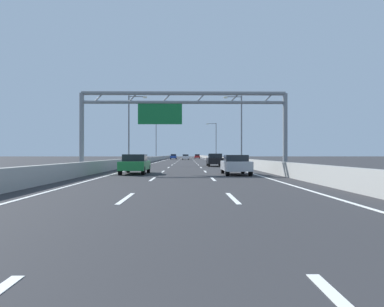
# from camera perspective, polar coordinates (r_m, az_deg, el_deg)

# --- Properties ---
(ground_plane) EXTENTS (260.00, 260.00, 0.00)m
(ground_plane) POSITION_cam_1_polar(r_m,az_deg,el_deg) (99.30, -0.95, -0.96)
(ground_plane) COLOR #2D2D30
(lane_dash_left_1) EXTENTS (0.16, 3.00, 0.01)m
(lane_dash_left_1) POSITION_cam_1_polar(r_m,az_deg,el_deg) (12.06, -10.70, -7.17)
(lane_dash_left_1) COLOR white
(lane_dash_left_1) RESTS_ON ground_plane
(lane_dash_left_2) EXTENTS (0.16, 3.00, 0.01)m
(lane_dash_left_2) POSITION_cam_1_polar(r_m,az_deg,el_deg) (20.94, -6.45, -4.17)
(lane_dash_left_2) COLOR white
(lane_dash_left_2) RESTS_ON ground_plane
(lane_dash_left_3) EXTENTS (0.16, 3.00, 0.01)m
(lane_dash_left_3) POSITION_cam_1_polar(r_m,az_deg,el_deg) (29.90, -4.75, -2.95)
(lane_dash_left_3) COLOR white
(lane_dash_left_3) RESTS_ON ground_plane
(lane_dash_left_4) EXTENTS (0.16, 3.00, 0.01)m
(lane_dash_left_4) POSITION_cam_1_polar(r_m,az_deg,el_deg) (38.87, -3.83, -2.29)
(lane_dash_left_4) COLOR white
(lane_dash_left_4) RESTS_ON ground_plane
(lane_dash_left_5) EXTENTS (0.16, 3.00, 0.01)m
(lane_dash_left_5) POSITION_cam_1_polar(r_m,az_deg,el_deg) (47.85, -3.26, -1.88)
(lane_dash_left_5) COLOR white
(lane_dash_left_5) RESTS_ON ground_plane
(lane_dash_left_6) EXTENTS (0.16, 3.00, 0.01)m
(lane_dash_left_6) POSITION_cam_1_polar(r_m,az_deg,el_deg) (56.84, -2.87, -1.60)
(lane_dash_left_6) COLOR white
(lane_dash_left_6) RESTS_ON ground_plane
(lane_dash_left_7) EXTENTS (0.16, 3.00, 0.01)m
(lane_dash_left_7) POSITION_cam_1_polar(r_m,az_deg,el_deg) (65.84, -2.59, -1.39)
(lane_dash_left_7) COLOR white
(lane_dash_left_7) RESTS_ON ground_plane
(lane_dash_left_8) EXTENTS (0.16, 3.00, 0.01)m
(lane_dash_left_8) POSITION_cam_1_polar(r_m,az_deg,el_deg) (74.83, -2.37, -1.24)
(lane_dash_left_8) COLOR white
(lane_dash_left_8) RESTS_ON ground_plane
(lane_dash_left_9) EXTENTS (0.16, 3.00, 0.01)m
(lane_dash_left_9) POSITION_cam_1_polar(r_m,az_deg,el_deg) (83.83, -2.21, -1.12)
(lane_dash_left_9) COLOR white
(lane_dash_left_9) RESTS_ON ground_plane
(lane_dash_left_10) EXTENTS (0.16, 3.00, 0.01)m
(lane_dash_left_10) POSITION_cam_1_polar(r_m,az_deg,el_deg) (92.82, -2.07, -1.02)
(lane_dash_left_10) COLOR white
(lane_dash_left_10) RESTS_ON ground_plane
(lane_dash_left_11) EXTENTS (0.16, 3.00, 0.01)m
(lane_dash_left_11) POSITION_cam_1_polar(r_m,az_deg,el_deg) (101.82, -1.96, -0.94)
(lane_dash_left_11) COLOR white
(lane_dash_left_11) RESTS_ON ground_plane
(lane_dash_left_12) EXTENTS (0.16, 3.00, 0.01)m
(lane_dash_left_12) POSITION_cam_1_polar(r_m,az_deg,el_deg) (110.82, -1.86, -0.87)
(lane_dash_left_12) COLOR white
(lane_dash_left_12) RESTS_ON ground_plane
(lane_dash_left_13) EXTENTS (0.16, 3.00, 0.01)m
(lane_dash_left_13) POSITION_cam_1_polar(r_m,az_deg,el_deg) (119.81, -1.78, -0.81)
(lane_dash_left_13) COLOR white
(lane_dash_left_13) RESTS_ON ground_plane
(lane_dash_left_14) EXTENTS (0.16, 3.00, 0.01)m
(lane_dash_left_14) POSITION_cam_1_polar(r_m,az_deg,el_deg) (128.81, -1.71, -0.76)
(lane_dash_left_14) COLOR white
(lane_dash_left_14) RESTS_ON ground_plane
(lane_dash_left_15) EXTENTS (0.16, 3.00, 0.01)m
(lane_dash_left_15) POSITION_cam_1_polar(r_m,az_deg,el_deg) (137.81, -1.65, -0.72)
(lane_dash_left_15) COLOR white
(lane_dash_left_15) RESTS_ON ground_plane
(lane_dash_left_16) EXTENTS (0.16, 3.00, 0.01)m
(lane_dash_left_16) POSITION_cam_1_polar(r_m,az_deg,el_deg) (146.81, -1.60, -0.68)
(lane_dash_left_16) COLOR white
(lane_dash_left_16) RESTS_ON ground_plane
(lane_dash_left_17) EXTENTS (0.16, 3.00, 0.01)m
(lane_dash_left_17) POSITION_cam_1_polar(r_m,az_deg,el_deg) (155.81, -1.56, -0.65)
(lane_dash_left_17) COLOR white
(lane_dash_left_17) RESTS_ON ground_plane
(lane_dash_right_1) EXTENTS (0.16, 3.00, 0.01)m
(lane_dash_right_1) POSITION_cam_1_polar(r_m,az_deg,el_deg) (11.98, 6.67, -7.22)
(lane_dash_right_1) COLOR white
(lane_dash_right_1) RESTS_ON ground_plane
(lane_dash_right_2) EXTENTS (0.16, 3.00, 0.01)m
(lane_dash_right_2) POSITION_cam_1_polar(r_m,az_deg,el_deg) (20.90, 3.45, -4.18)
(lane_dash_right_2) COLOR white
(lane_dash_right_2) RESTS_ON ground_plane
(lane_dash_right_3) EXTENTS (0.16, 3.00, 0.01)m
(lane_dash_right_3) POSITION_cam_1_polar(r_m,az_deg,el_deg) (29.86, 2.17, -2.95)
(lane_dash_right_3) COLOR white
(lane_dash_right_3) RESTS_ON ground_plane
(lane_dash_right_4) EXTENTS (0.16, 3.00, 0.01)m
(lane_dash_right_4) POSITION_cam_1_polar(r_m,az_deg,el_deg) (38.85, 1.48, -2.29)
(lane_dash_right_4) COLOR white
(lane_dash_right_4) RESTS_ON ground_plane
(lane_dash_right_5) EXTENTS (0.16, 3.00, 0.01)m
(lane_dash_right_5) POSITION_cam_1_polar(r_m,az_deg,el_deg) (47.84, 1.05, -1.88)
(lane_dash_right_5) COLOR white
(lane_dash_right_5) RESTS_ON ground_plane
(lane_dash_right_6) EXTENTS (0.16, 3.00, 0.01)m
(lane_dash_right_6) POSITION_cam_1_polar(r_m,az_deg,el_deg) (56.83, 0.76, -1.60)
(lane_dash_right_6) COLOR white
(lane_dash_right_6) RESTS_ON ground_plane
(lane_dash_right_7) EXTENTS (0.16, 3.00, 0.01)m
(lane_dash_right_7) POSITION_cam_1_polar(r_m,az_deg,el_deg) (65.82, 0.54, -1.39)
(lane_dash_right_7) COLOR white
(lane_dash_right_7) RESTS_ON ground_plane
(lane_dash_right_8) EXTENTS (0.16, 3.00, 0.01)m
(lane_dash_right_8) POSITION_cam_1_polar(r_m,az_deg,el_deg) (74.82, 0.38, -1.24)
(lane_dash_right_8) COLOR white
(lane_dash_right_8) RESTS_ON ground_plane
(lane_dash_right_9) EXTENTS (0.16, 3.00, 0.01)m
(lane_dash_right_9) POSITION_cam_1_polar(r_m,az_deg,el_deg) (83.81, 0.26, -1.12)
(lane_dash_right_9) COLOR white
(lane_dash_right_9) RESTS_ON ground_plane
(lane_dash_right_10) EXTENTS (0.16, 3.00, 0.01)m
(lane_dash_right_10) POSITION_cam_1_polar(r_m,az_deg,el_deg) (92.81, 0.15, -1.02)
(lane_dash_right_10) COLOR white
(lane_dash_right_10) RESTS_ON ground_plane
(lane_dash_right_11) EXTENTS (0.16, 3.00, 0.01)m
(lane_dash_right_11) POSITION_cam_1_polar(r_m,az_deg,el_deg) (101.81, 0.07, -0.94)
(lane_dash_right_11) COLOR white
(lane_dash_right_11) RESTS_ON ground_plane
(lane_dash_right_12) EXTENTS (0.16, 3.00, 0.01)m
(lane_dash_right_12) POSITION_cam_1_polar(r_m,az_deg,el_deg) (110.81, -0.00, -0.87)
(lane_dash_right_12) COLOR white
(lane_dash_right_12) RESTS_ON ground_plane
(lane_dash_right_13) EXTENTS (0.16, 3.00, 0.01)m
(lane_dash_right_13) POSITION_cam_1_polar(r_m,az_deg,el_deg) (119.81, -0.06, -0.81)
(lane_dash_right_13) COLOR white
(lane_dash_right_13) RESTS_ON ground_plane
(lane_dash_right_14) EXTENTS (0.16, 3.00, 0.01)m
(lane_dash_right_14) POSITION_cam_1_polar(r_m,az_deg,el_deg) (128.81, -0.11, -0.76)
(lane_dash_right_14) COLOR white
(lane_dash_right_14) RESTS_ON ground_plane
(lane_dash_right_15) EXTENTS (0.16, 3.00, 0.01)m
(lane_dash_right_15) POSITION_cam_1_polar(r_m,az_deg,el_deg) (137.80, -0.16, -0.72)
(lane_dash_right_15) COLOR white
(lane_dash_right_15) RESTS_ON ground_plane
(lane_dash_right_16) EXTENTS (0.16, 3.00, 0.01)m
(lane_dash_right_16) POSITION_cam_1_polar(r_m,az_deg,el_deg) (146.80, -0.20, -0.68)
(lane_dash_right_16) COLOR white
(lane_dash_right_16) RESTS_ON ground_plane
(lane_dash_right_17) EXTENTS (0.16, 3.00, 0.01)m
(lane_dash_right_17) POSITION_cam_1_polar(r_m,az_deg,el_deg) (155.80, -0.23, -0.65)
(lane_dash_right_17) COLOR white
(lane_dash_right_17) RESTS_ON ground_plane
(edge_line_left) EXTENTS (0.16, 176.00, 0.01)m
(edge_line_left) POSITION_cam_1_polar(r_m,az_deg,el_deg) (87.47, -4.41, -1.07)
(edge_line_left) COLOR white
(edge_line_left) RESTS_ON ground_plane
(edge_line_right) EXTENTS (0.16, 176.00, 0.01)m
(edge_line_right) POSITION_cam_1_polar(r_m,az_deg,el_deg) (87.44, 2.47, -1.07)
(edge_line_right) COLOR white
(edge_line_right) RESTS_ON ground_plane
(barrier_left) EXTENTS (0.45, 220.00, 0.95)m
(barrier_left) POSITION_cam_1_polar(r_m,az_deg,el_deg) (109.53, -4.55, -0.63)
(barrier_left) COLOR #9E9E99
(barrier_left) RESTS_ON ground_plane
(barrier_right) EXTENTS (0.45, 220.00, 0.95)m
(barrier_right) POSITION_cam_1_polar(r_m,az_deg,el_deg) (109.49, 2.68, -0.63)
(barrier_right) COLOR #9E9E99
(barrier_right) RESTS_ON ground_plane
(sign_gantry) EXTENTS (16.09, 0.36, 6.36)m
(sign_gantry) POSITION_cam_1_polar(r_m,az_deg,el_deg) (27.22, -1.86, 6.95)
(sign_gantry) COLOR gray
(sign_gantry) RESTS_ON ground_plane
(streetlamp_left_mid) EXTENTS (2.58, 0.28, 9.50)m
(streetlamp_left_mid) POSITION_cam_1_polar(r_m,az_deg,el_deg) (48.55, -9.98, 4.52)
(streetlamp_left_mid) COLOR slate
(streetlamp_left_mid) RESTS_ON ground_plane
(streetlamp_right_mid) EXTENTS (2.58, 0.28, 9.50)m
(streetlamp_right_mid) POSITION_cam_1_polar(r_m,az_deg,el_deg) (48.47, 7.78, 4.52)
(streetlamp_right_mid) COLOR slate
(streetlamp_right_mid) RESTS_ON ground_plane
(streetlamp_left_far) EXTENTS (2.58, 0.28, 9.50)m
(streetlamp_left_far) POSITION_cam_1_polar(r_m,az_deg,el_deg) (90.13, -5.72, 2.38)
(streetlamp_left_far) COLOR slate
(streetlamp_left_far) RESTS_ON ground_plane
(streetlamp_right_far) EXTENTS (2.58, 0.28, 9.50)m
(streetlamp_right_far) POSITION_cam_1_polar(r_m,az_deg,el_deg) (90.09, 3.79, 2.38)
(streetlamp_right_far) COLOR slate
(streetlamp_right_far) RESTS_ON ground_plane
(black_car) EXTENTS (1.76, 4.54, 1.56)m
(black_car) POSITION_cam_1_polar(r_m,az_deg,el_deg) (42.74, 3.70, -1.05)
(black_car) COLOR black
(black_car) RESTS_ON ground_plane
(blue_car) EXTENTS (1.77, 4.11, 1.50)m
(blue_car) POSITION_cam_1_polar(r_m,az_deg,el_deg) (103.11, -3.04, -0.50)
(blue_car) COLOR #2347AD
(blue_car) RESTS_ON ground_plane
(silver_car) EXTENTS (1.78, 4.33, 1.43)m
(silver_car) POSITION_cam_1_polar(r_m,az_deg,el_deg) (25.52, 7.12, -1.78)
(silver_car) COLOR #A8ADB2
(silver_car) RESTS_ON ground_plane
(green_car) EXTENTS (1.85, 4.46, 1.48)m
(green_car) POSITION_cam_1_polar(r_m,az_deg,el_deg) (26.75, -9.24, -1.69)
(green_car) COLOR #1E7A38
(green_car) RESTS_ON ground_plane
(white_car) EXTENTS (1.75, 4.50, 1.43)m
(white_car) POSITION_cam_1_polar(r_m,az_deg,el_deg) (93.93, -1.05, -0.55)
(white_car) COLOR silver
(white_car) RESTS_ON ground_plane
(red_car) EXTENTS (1.75, 4.36, 1.47)m
(red_car) POSITION_cam_1_polar(r_m,az_deg,el_deg) (118.13, 0.84, -0.46)
(red_car) COLOR red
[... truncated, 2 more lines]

